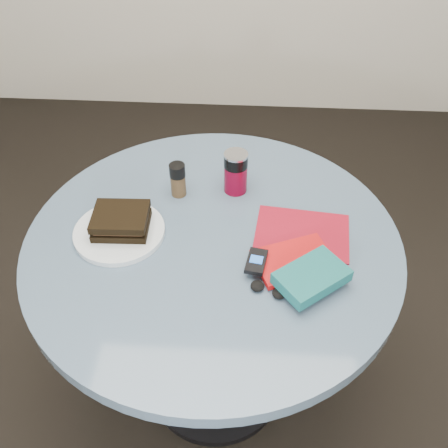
# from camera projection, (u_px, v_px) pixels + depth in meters

# --- Properties ---
(ground) EXTENTS (4.00, 4.00, 0.00)m
(ground) POSITION_uv_depth(u_px,v_px,m) (216.00, 381.00, 1.84)
(ground) COLOR black
(ground) RESTS_ON ground
(table) EXTENTS (1.00, 1.00, 0.75)m
(table) POSITION_uv_depth(u_px,v_px,m) (214.00, 277.00, 1.44)
(table) COLOR black
(table) RESTS_ON ground
(plate) EXTENTS (0.32, 0.32, 0.02)m
(plate) POSITION_uv_depth(u_px,v_px,m) (119.00, 232.00, 1.33)
(plate) COLOR silver
(plate) RESTS_ON table
(sandwich) EXTENTS (0.15, 0.13, 0.05)m
(sandwich) POSITION_uv_depth(u_px,v_px,m) (121.00, 221.00, 1.31)
(sandwich) COLOR black
(sandwich) RESTS_ON plate
(soda_can) EXTENTS (0.08, 0.08, 0.13)m
(soda_can) POSITION_uv_depth(u_px,v_px,m) (236.00, 172.00, 1.43)
(soda_can) COLOR maroon
(soda_can) RESTS_ON table
(pepper_grinder) EXTENTS (0.06, 0.06, 0.10)m
(pepper_grinder) POSITION_uv_depth(u_px,v_px,m) (178.00, 180.00, 1.42)
(pepper_grinder) COLOR #44321D
(pepper_grinder) RESTS_ON table
(magazine) EXTENTS (0.27, 0.21, 0.00)m
(magazine) POSITION_uv_depth(u_px,v_px,m) (302.00, 233.00, 1.33)
(magazine) COLOR maroon
(magazine) RESTS_ON table
(red_book) EXTENTS (0.23, 0.19, 0.02)m
(red_book) POSITION_uv_depth(u_px,v_px,m) (294.00, 260.00, 1.25)
(red_book) COLOR #A60D0F
(red_book) RESTS_ON magazine
(novel) EXTENTS (0.20, 0.19, 0.03)m
(novel) POSITION_uv_depth(u_px,v_px,m) (312.00, 277.00, 1.18)
(novel) COLOR #115254
(novel) RESTS_ON red_book
(mp3_player) EXTENTS (0.06, 0.09, 0.01)m
(mp3_player) POSITION_uv_depth(u_px,v_px,m) (256.00, 261.00, 1.23)
(mp3_player) COLOR black
(mp3_player) RESTS_ON red_book
(headphones) EXTENTS (0.10, 0.06, 0.02)m
(headphones) POSITION_uv_depth(u_px,v_px,m) (268.00, 290.00, 1.18)
(headphones) COLOR black
(headphones) RESTS_ON table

